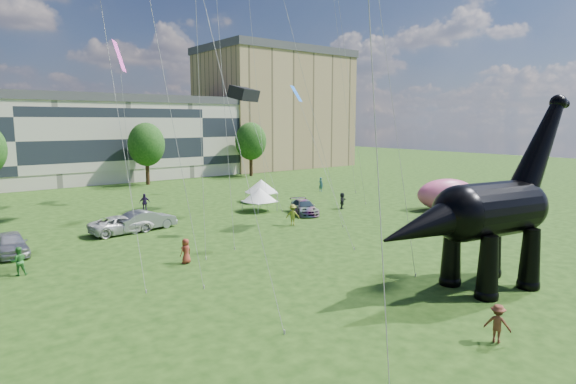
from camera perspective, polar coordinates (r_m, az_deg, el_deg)
ground at (r=25.14m, az=14.86°, el=-13.13°), size 220.00×220.00×0.00m
terrace_row at (r=76.66m, az=-30.22°, el=4.94°), size 78.00×11.00×12.00m
apartment_block at (r=98.43m, az=-1.57°, el=9.50°), size 28.00×18.00×22.00m
tree_mid_right at (r=72.09m, az=-16.45°, el=5.82°), size 5.20×5.20×9.44m
tree_far_right at (r=80.56m, az=-4.44°, el=6.37°), size 5.20×5.20×9.44m
dinosaur_sculpture at (r=28.00m, az=22.36°, el=-2.40°), size 13.56×4.68×11.04m
car_silver at (r=38.16m, az=-29.98°, el=-5.33°), size 2.02×4.72×1.59m
car_grey at (r=42.41m, az=-16.46°, el=-3.20°), size 5.25×2.45×1.67m
car_white at (r=41.71m, az=-19.06°, el=-3.66°), size 5.38×2.75×1.45m
car_dark at (r=47.49m, az=1.93°, el=-1.81°), size 3.64×5.13×1.38m
gazebo_near at (r=49.06m, az=-3.40°, el=-0.32°), size 3.73×3.73×2.39m
gazebo_far at (r=54.70m, az=-3.19°, el=0.70°), size 4.30×4.30×2.55m
inflatable_pink at (r=52.38m, az=18.27°, el=-0.25°), size 7.22×5.58×3.23m
visitors at (r=38.29m, az=-4.79°, el=-4.04°), size 43.50×38.12×1.87m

